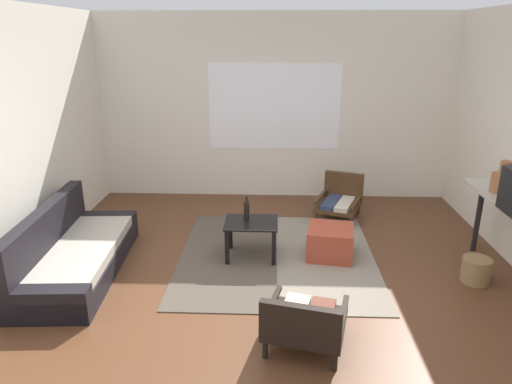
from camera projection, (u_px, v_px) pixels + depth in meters
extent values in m
plane|color=#56331E|center=(272.00, 298.00, 4.41)|extent=(7.80, 7.80, 0.00)
cube|color=silver|center=(274.00, 108.00, 6.87)|extent=(5.60, 0.12, 2.70)
cube|color=white|center=(274.00, 107.00, 6.81)|extent=(1.93, 0.01, 1.25)
cube|color=#4C4238|center=(229.00, 255.00, 5.26)|extent=(1.09, 2.33, 0.01)
cube|color=gray|center=(325.00, 257.00, 5.22)|extent=(1.09, 2.33, 0.01)
cube|color=black|center=(81.00, 263.00, 4.86)|extent=(0.88, 1.99, 0.22)
cube|color=#B2A899|center=(82.00, 249.00, 4.81)|extent=(0.77, 1.81, 0.10)
cube|color=black|center=(46.00, 237.00, 4.76)|extent=(0.26, 1.95, 0.60)
cube|color=black|center=(105.00, 225.00, 5.69)|extent=(0.77, 0.23, 0.32)
cube|color=black|center=(47.00, 305.00, 4.01)|extent=(0.77, 0.23, 0.32)
cube|color=black|center=(251.00, 223.00, 5.10)|extent=(0.58, 0.48, 0.02)
cube|color=black|center=(231.00, 233.00, 5.37)|extent=(0.04, 0.04, 0.41)
cube|color=black|center=(274.00, 233.00, 5.35)|extent=(0.04, 0.04, 0.41)
cube|color=black|center=(227.00, 248.00, 4.99)|extent=(0.04, 0.04, 0.41)
cube|color=black|center=(274.00, 248.00, 4.97)|extent=(0.04, 0.04, 0.41)
cylinder|color=#472D19|center=(350.00, 222.00, 6.01)|extent=(0.04, 0.04, 0.14)
cylinder|color=#472D19|center=(316.00, 217.00, 6.18)|extent=(0.04, 0.04, 0.14)
cylinder|color=#472D19|center=(358.00, 209.00, 6.49)|extent=(0.04, 0.04, 0.14)
cylinder|color=#472D19|center=(327.00, 204.00, 6.66)|extent=(0.04, 0.04, 0.14)
cube|color=#472D19|center=(338.00, 206.00, 6.30)|extent=(0.72, 0.77, 0.05)
cube|color=beige|center=(345.00, 204.00, 6.23)|extent=(0.36, 0.59, 0.06)
cube|color=#2D3856|center=(331.00, 202.00, 6.30)|extent=(0.36, 0.59, 0.06)
cube|color=#472D19|center=(344.00, 186.00, 6.48)|extent=(0.53, 0.25, 0.38)
cube|color=#472D19|center=(357.00, 201.00, 6.18)|extent=(0.26, 0.60, 0.04)
cube|color=#472D19|center=(321.00, 196.00, 6.36)|extent=(0.26, 0.60, 0.04)
cylinder|color=black|center=(280.00, 312.00, 4.06)|extent=(0.04, 0.04, 0.16)
cylinder|color=black|center=(342.00, 321.00, 3.92)|extent=(0.04, 0.04, 0.16)
cylinder|color=black|center=(265.00, 349.00, 3.57)|extent=(0.04, 0.04, 0.16)
cylinder|color=black|center=(335.00, 361.00, 3.44)|extent=(0.04, 0.04, 0.16)
cube|color=black|center=(306.00, 324.00, 3.71)|extent=(0.74, 0.73, 0.05)
cube|color=beige|center=(293.00, 314.00, 3.74)|extent=(0.32, 0.58, 0.06)
cube|color=brown|center=(320.00, 318.00, 3.69)|extent=(0.32, 0.58, 0.06)
cube|color=black|center=(300.00, 324.00, 3.41)|extent=(0.61, 0.21, 0.31)
cube|color=black|center=(271.00, 306.00, 3.75)|extent=(0.18, 0.60, 0.04)
cube|color=black|center=(343.00, 317.00, 3.60)|extent=(0.18, 0.60, 0.04)
cube|color=#993D28|center=(330.00, 242.00, 5.19)|extent=(0.57, 0.57, 0.35)
cylinder|color=black|center=(478.00, 218.00, 5.26)|extent=(0.06, 0.06, 0.82)
cube|color=black|center=(509.00, 190.00, 4.09)|extent=(0.01, 0.30, 0.28)
cylinder|color=#935B38|center=(504.00, 183.00, 4.68)|extent=(0.25, 0.25, 0.19)
cylinder|color=#935B38|center=(506.00, 168.00, 4.63)|extent=(0.12, 0.12, 0.14)
cylinder|color=black|center=(247.00, 210.00, 5.14)|extent=(0.06, 0.06, 0.21)
cylinder|color=black|center=(246.00, 199.00, 5.09)|extent=(0.03, 0.03, 0.06)
cylinder|color=olive|center=(476.00, 270.00, 4.67)|extent=(0.28, 0.28, 0.26)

